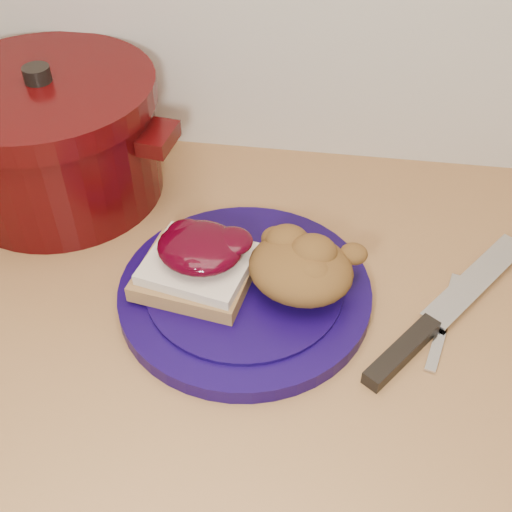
# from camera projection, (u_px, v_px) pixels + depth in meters

# --- Properties ---
(base_cabinet) EXTENTS (4.00, 0.60, 0.86)m
(base_cabinet) POSITION_uv_depth(u_px,v_px,m) (239.00, 484.00, 1.07)
(base_cabinet) COLOR beige
(base_cabinet) RESTS_ON floor
(plate) EXTENTS (0.35, 0.35, 0.02)m
(plate) POSITION_uv_depth(u_px,v_px,m) (245.00, 292.00, 0.74)
(plate) COLOR #0F043B
(plate) RESTS_ON wood_countertop
(sandwich) EXTENTS (0.14, 0.13, 0.06)m
(sandwich) POSITION_uv_depth(u_px,v_px,m) (198.00, 262.00, 0.71)
(sandwich) COLOR olive
(sandwich) RESTS_ON plate
(stuffing_mound) EXTENTS (0.14, 0.13, 0.06)m
(stuffing_mound) POSITION_uv_depth(u_px,v_px,m) (301.00, 269.00, 0.70)
(stuffing_mound) COLOR brown
(stuffing_mound) RESTS_ON plate
(chef_knife) EXTENTS (0.20, 0.26, 0.02)m
(chef_knife) POSITION_uv_depth(u_px,v_px,m) (424.00, 330.00, 0.70)
(chef_knife) COLOR black
(chef_knife) RESTS_ON wood_countertop
(butter_knife) EXTENTS (0.05, 0.15, 0.00)m
(butter_knife) POSITION_uv_depth(u_px,v_px,m) (444.00, 320.00, 0.71)
(butter_knife) COLOR silver
(butter_knife) RESTS_ON wood_countertop
(dutch_oven) EXTENTS (0.34, 0.32, 0.18)m
(dutch_oven) POSITION_uv_depth(u_px,v_px,m) (53.00, 137.00, 0.84)
(dutch_oven) COLOR #360506
(dutch_oven) RESTS_ON wood_countertop
(pepper_grinder) EXTENTS (0.07, 0.07, 0.14)m
(pepper_grinder) POSITION_uv_depth(u_px,v_px,m) (13.00, 117.00, 0.89)
(pepper_grinder) COLOR black
(pepper_grinder) RESTS_ON wood_countertop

